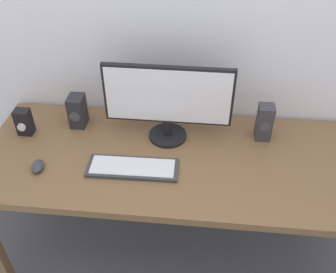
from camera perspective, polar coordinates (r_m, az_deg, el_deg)
name	(u,v)px	position (r m, az deg, el deg)	size (l,w,h in m)	color
ground_plane	(169,250)	(2.31, 0.18, -16.57)	(6.00, 6.00, 0.00)	#4C4C51
desk	(169,168)	(1.80, 0.22, -4.67)	(1.74, 0.70, 0.73)	brown
monitor	(168,100)	(1.75, -0.01, 5.47)	(0.59, 0.18, 0.38)	black
keyboard_primary	(133,168)	(1.69, -5.30, -4.66)	(0.40, 0.15, 0.02)	#333338
mouse	(38,166)	(1.78, -18.88, -4.23)	(0.05, 0.08, 0.03)	#333338
speaker_right	(264,122)	(1.86, 14.19, 2.07)	(0.07, 0.08, 0.18)	#333338
speaker_left	(77,111)	(1.95, -13.36, 3.73)	(0.07, 0.10, 0.16)	#232328
audio_controller	(24,122)	(1.97, -20.70, 2.04)	(0.07, 0.07, 0.13)	black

